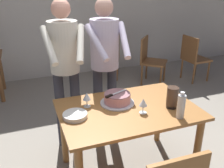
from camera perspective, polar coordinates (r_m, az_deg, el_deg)
back_wall at (r=5.21m, az=-11.03°, el=16.51°), size 10.00×0.12×2.70m
main_dining_table at (r=2.46m, az=3.63°, el=-8.07°), size 1.31×0.88×0.75m
cake_on_platter at (r=2.46m, az=1.22°, el=-3.39°), size 0.34×0.34×0.11m
cake_knife at (r=2.39m, az=-0.01°, el=-2.52°), size 0.26×0.12×0.02m
plate_stack at (r=2.26m, az=-8.48°, el=-7.14°), size 0.22×0.22×0.04m
wine_glass_near at (r=2.29m, az=7.20°, el=-4.30°), size 0.08×0.08×0.14m
wine_glass_far at (r=2.39m, az=-5.82°, el=-2.96°), size 0.08×0.08×0.14m
water_bottle at (r=2.27m, az=15.58°, el=-4.91°), size 0.07×0.07×0.25m
hurricane_lamp at (r=2.43m, az=13.67°, el=-2.99°), size 0.11×0.11×0.21m
person_cutting_cake at (r=2.83m, az=-1.64°, el=6.15°), size 0.47×0.56×1.72m
person_standing_beside at (r=2.76m, az=-10.79°, el=5.28°), size 0.47×0.56×1.72m
background_chair_0 at (r=5.05m, az=0.02°, el=6.77°), size 0.58×0.58×0.90m
background_chair_1 at (r=5.16m, az=18.21°, el=5.97°), size 0.46×0.46×0.90m
background_chair_2 at (r=4.83m, az=8.77°, el=5.76°), size 0.62×0.62×0.90m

